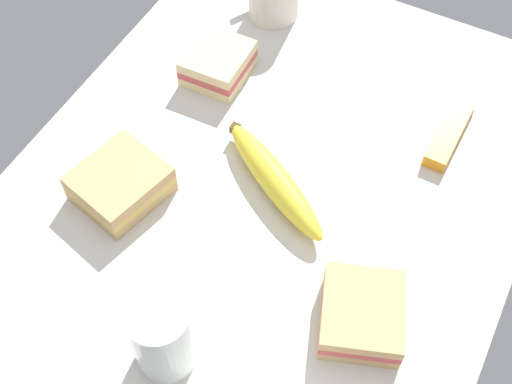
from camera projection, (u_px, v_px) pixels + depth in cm
name	position (u px, v px, depth cm)	size (l,w,h in cm)	color
tabletop	(256.00, 209.00, 88.36)	(90.00, 64.00, 2.00)	beige
sandwich_main	(218.00, 63.00, 98.68)	(9.51, 8.62, 4.40)	beige
sandwich_side	(120.00, 184.00, 86.73)	(12.67, 11.90, 4.40)	tan
sandwich_extra	(362.00, 315.00, 76.65)	(12.55, 11.95, 4.40)	tan
glass_of_milk	(163.00, 338.00, 72.33)	(6.70, 6.70, 10.79)	silver
banana	(275.00, 180.00, 87.43)	(14.01, 19.95, 3.85)	yellow
snack_bar	(450.00, 131.00, 93.12)	(13.06, 3.04, 2.00)	orange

